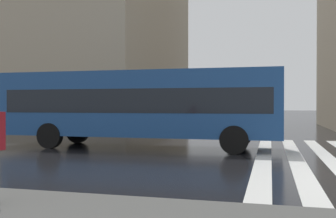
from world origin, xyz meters
TOP-DOWN VIEW (x-y plane):
  - haussmann_block_mid at (21.68, 21.83)m, footprint 18.35×21.13m
  - city_bus at (5.50, 8.01)m, footprint 2.60×11.00m

SIDE VIEW (x-z plane):
  - city_bus at x=5.50m, z-range 0.26..3.26m
  - haussmann_block_mid at x=21.68m, z-range -0.21..19.90m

